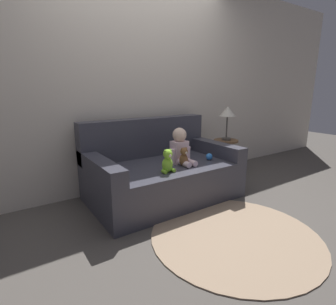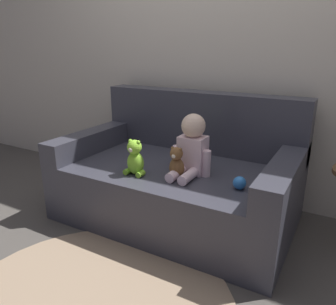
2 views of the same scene
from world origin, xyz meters
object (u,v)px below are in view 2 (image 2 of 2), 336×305
at_px(toy_ball, 240,183).
at_px(plush_toy_side, 135,158).
at_px(couch, 180,177).
at_px(person_baby, 192,148).
at_px(teddy_bear_brown, 177,163).

bearing_deg(toy_ball, plush_toy_side, -170.32).
height_order(plush_toy_side, toy_ball, plush_toy_side).
bearing_deg(couch, person_baby, -44.74).
xyz_separation_m(couch, teddy_bear_brown, (0.12, -0.28, 0.22)).
height_order(person_baby, teddy_bear_brown, person_baby).
bearing_deg(person_baby, couch, 135.26).
xyz_separation_m(teddy_bear_brown, plush_toy_side, (-0.26, -0.08, 0.01)).
bearing_deg(toy_ball, couch, 154.36).
distance_m(plush_toy_side, toy_ball, 0.67).
bearing_deg(person_baby, plush_toy_side, -146.67).
bearing_deg(plush_toy_side, person_baby, 33.33).
xyz_separation_m(couch, person_baby, (0.16, -0.16, 0.29)).
xyz_separation_m(person_baby, plush_toy_side, (-0.30, -0.20, -0.06)).
distance_m(couch, plush_toy_side, 0.45).
xyz_separation_m(plush_toy_side, toy_ball, (0.65, 0.11, -0.07)).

